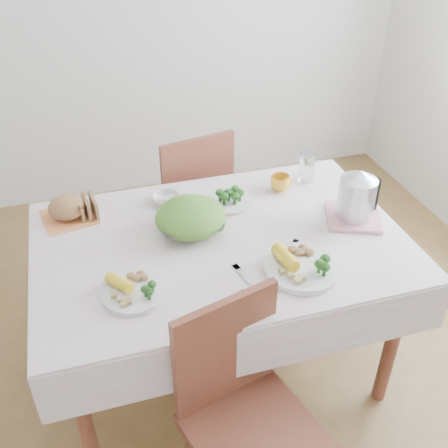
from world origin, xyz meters
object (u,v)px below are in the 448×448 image
object	(u,v)px
dining_table	(221,308)
electric_kettle	(357,195)
chair_far	(185,200)
dinner_plate_right	(301,268)
salad_bowl	(191,223)
yellow_mug	(280,183)
dinner_plate_left	(134,292)
chair_near	(255,430)

from	to	relation	value
dining_table	electric_kettle	xyz separation A→B (m)	(0.59, -0.02, 0.51)
chair_far	dinner_plate_right	size ratio (longest dim) A/B	3.19
salad_bowl	dinner_plate_right	xyz separation A→B (m)	(0.33, -0.38, -0.02)
dining_table	dinner_plate_right	xyz separation A→B (m)	(0.24, -0.28, 0.40)
chair_far	electric_kettle	distance (m)	1.08
yellow_mug	electric_kettle	bearing A→B (deg)	-56.00
salad_bowl	electric_kettle	size ratio (longest dim) A/B	1.27
dinner_plate_left	electric_kettle	size ratio (longest dim) A/B	1.08
dining_table	salad_bowl	size ratio (longest dim) A/B	5.05
chair_far	dinner_plate_left	bearing A→B (deg)	56.57
dining_table	yellow_mug	distance (m)	0.64
chair_near	salad_bowl	world-z (taller)	chair_near
chair_near	electric_kettle	bearing A→B (deg)	28.87
dining_table	chair_far	bearing A→B (deg)	88.19
chair_near	dinner_plate_left	distance (m)	0.63
salad_bowl	electric_kettle	world-z (taller)	electric_kettle
chair_near	dinner_plate_left	xyz separation A→B (m)	(-0.31, 0.45, 0.31)
yellow_mug	electric_kettle	world-z (taller)	electric_kettle
dining_table	salad_bowl	xyz separation A→B (m)	(-0.10, 0.10, 0.42)
yellow_mug	electric_kettle	xyz separation A→B (m)	(0.21, -0.32, 0.08)
salad_bowl	dinner_plate_right	size ratio (longest dim) A/B	0.96
chair_near	yellow_mug	world-z (taller)	chair_near
dining_table	yellow_mug	bearing A→B (deg)	38.02
salad_bowl	chair_near	bearing A→B (deg)	-88.63
dinner_plate_right	yellow_mug	bearing A→B (deg)	76.06
salad_bowl	yellow_mug	xyz separation A→B (m)	(0.48, 0.20, 0.00)
salad_bowl	chair_far	bearing A→B (deg)	79.88
dinner_plate_right	electric_kettle	bearing A→B (deg)	35.91
chair_near	electric_kettle	xyz separation A→B (m)	(0.67, 0.66, 0.42)
dinner_plate_right	chair_far	bearing A→B (deg)	101.03
dining_table	dinner_plate_right	bearing A→B (deg)	-49.75
dinner_plate_left	yellow_mug	bearing A→B (deg)	34.27
chair_far	salad_bowl	bearing A→B (deg)	68.42
chair_far	salad_bowl	xyz separation A→B (m)	(-0.13, -0.70, 0.33)
dinner_plate_right	electric_kettle	size ratio (longest dim) A/B	1.32
chair_far	dining_table	bearing A→B (deg)	76.74
yellow_mug	electric_kettle	distance (m)	0.39
chair_near	electric_kettle	distance (m)	1.03
dining_table	yellow_mug	world-z (taller)	yellow_mug
electric_kettle	dinner_plate_right	bearing A→B (deg)	-159.53
chair_far	dinner_plate_right	bearing A→B (deg)	89.57
chair_near	dinner_plate_right	distance (m)	0.60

